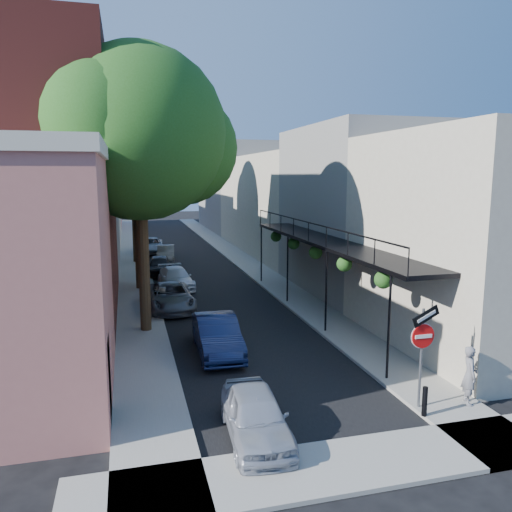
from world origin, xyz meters
TOP-DOWN VIEW (x-y plane):
  - ground at (0.00, 0.00)m, footprint 160.00×160.00m
  - road_surface at (0.00, 30.00)m, footprint 6.00×64.00m
  - sidewalk_left at (-4.00, 30.00)m, footprint 2.00×64.00m
  - sidewalk_right at (4.00, 30.00)m, footprint 2.00×64.00m
  - sidewalk_cross at (0.00, -1.00)m, footprint 12.00×2.00m
  - buildings_left at (-9.30, 28.76)m, footprint 10.10×59.10m
  - buildings_right at (8.99, 29.49)m, footprint 9.80×55.00m
  - sign_post at (3.16, 0.97)m, footprint 0.89×0.17m
  - bollard at (3.00, 0.50)m, footprint 0.14×0.14m
  - oak_near at (-3.37, 10.26)m, footprint 7.48×6.80m
  - oak_mid at (-3.42, 18.23)m, footprint 6.60×6.00m
  - oak_far at (-3.35, 27.27)m, footprint 7.70×7.00m
  - parked_car_a at (-1.55, 0.70)m, footprint 1.65×3.66m
  - parked_car_b at (-1.40, 6.83)m, footprint 1.57×4.20m
  - parked_car_c at (-2.50, 13.37)m, footprint 2.16×4.51m
  - parked_car_d at (-1.80, 17.91)m, footprint 2.01×4.16m
  - parked_car_e at (-2.43, 22.04)m, footprint 1.73×3.74m
  - parked_car_f at (-1.63, 27.24)m, footprint 1.56×3.68m
  - parked_car_g at (-2.53, 31.62)m, footprint 2.23×4.63m
  - pedestrian at (4.60, 0.84)m, footprint 0.58×0.70m

SIDE VIEW (x-z plane):
  - ground at x=0.00m, z-range 0.00..0.00m
  - road_surface at x=0.00m, z-range 0.00..0.01m
  - sidewalk_left at x=-4.00m, z-range 0.00..0.12m
  - sidewalk_right at x=4.00m, z-range 0.00..0.12m
  - sidewalk_cross at x=0.00m, z-range 0.00..0.12m
  - bollard at x=3.00m, z-range 0.12..0.92m
  - parked_car_d at x=-1.80m, z-range 0.00..1.17m
  - parked_car_f at x=-1.63m, z-range 0.00..1.18m
  - parked_car_a at x=-1.55m, z-range 0.00..1.22m
  - parked_car_c at x=-2.50m, z-range 0.00..1.24m
  - parked_car_e at x=-2.43m, z-range 0.00..1.24m
  - parked_car_g at x=-2.53m, z-range 0.00..1.27m
  - parked_car_b at x=-1.40m, z-range 0.00..1.37m
  - pedestrian at x=4.60m, z-range 0.12..1.77m
  - sign_post at x=3.16m, z-range 0.54..3.53m
  - buildings_right at x=8.99m, z-range -0.58..9.42m
  - buildings_left at x=-9.30m, z-range -1.06..10.94m
  - oak_mid at x=-3.42m, z-range 1.96..12.16m
  - oak_near at x=-3.37m, z-range 2.17..13.59m
  - oak_far at x=-3.35m, z-range 2.31..14.21m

